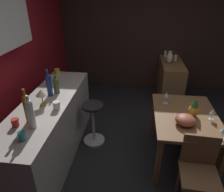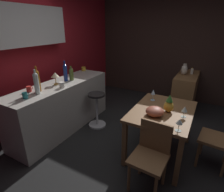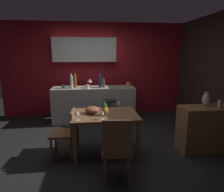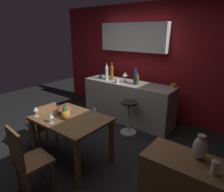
{
  "view_description": "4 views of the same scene",
  "coord_description": "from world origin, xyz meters",
  "px_view_note": "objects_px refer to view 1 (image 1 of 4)",
  "views": [
    {
      "loc": [
        -2.3,
        0.32,
        2.21
      ],
      "look_at": [
        0.24,
        0.63,
        0.86
      ],
      "focal_mm": 33.25,
      "sensor_mm": 36.0,
      "label": 1
    },
    {
      "loc": [
        -2.3,
        -0.84,
        1.88
      ],
      "look_at": [
        0.22,
        0.56,
        0.72
      ],
      "focal_mm": 28.79,
      "sensor_mm": 36.0,
      "label": 2
    },
    {
      "loc": [
        -0.19,
        -3.56,
        1.74
      ],
      "look_at": [
        0.28,
        0.52,
        0.86
      ],
      "focal_mm": 31.38,
      "sensor_mm": 36.0,
      "label": 3
    },
    {
      "loc": [
        2.22,
        -2.13,
        1.98
      ],
      "look_at": [
        0.05,
        0.67,
        0.82
      ],
      "focal_mm": 31.63,
      "sensor_mm": 36.0,
      "label": 4
    }
  ],
  "objects_px": {
    "chair_near_window": "(199,170)",
    "vase_ceramic_ivory": "(170,58)",
    "wine_glass_right": "(224,130)",
    "cup_red": "(15,122)",
    "fruit_bowl": "(185,120)",
    "pineapple_centerpiece": "(194,109)",
    "sideboard_cabinet": "(170,80)",
    "cup_teal": "(22,136)",
    "wine_bottle_amber": "(27,107)",
    "wine_glass_center": "(213,112)",
    "cup_mustard": "(57,71)",
    "counter_lamp": "(41,93)",
    "pillar_candle_tall": "(165,54)",
    "cup_white": "(57,105)",
    "wine_bottle_cobalt": "(49,84)",
    "wine_bottle_olive": "(56,85)",
    "wine_glass_left": "(166,95)",
    "pillar_candle_short": "(175,58)",
    "dining_table": "(185,121)",
    "bar_stool": "(93,122)",
    "wine_bottle_clear": "(30,113)"
  },
  "relations": [
    {
      "from": "wine_bottle_olive",
      "to": "counter_lamp",
      "type": "bearing_deg",
      "value": 171.17
    },
    {
      "from": "wine_glass_center",
      "to": "wine_bottle_olive",
      "type": "height_order",
      "value": "wine_bottle_olive"
    },
    {
      "from": "wine_glass_right",
      "to": "sideboard_cabinet",
      "type": "bearing_deg",
      "value": 5.3
    },
    {
      "from": "wine_bottle_clear",
      "to": "cup_mustard",
      "type": "bearing_deg",
      "value": 10.78
    },
    {
      "from": "fruit_bowl",
      "to": "vase_ceramic_ivory",
      "type": "height_order",
      "value": "vase_ceramic_ivory"
    },
    {
      "from": "wine_glass_left",
      "to": "pillar_candle_tall",
      "type": "height_order",
      "value": "pillar_candle_tall"
    },
    {
      "from": "wine_bottle_amber",
      "to": "counter_lamp",
      "type": "relative_size",
      "value": 1.84
    },
    {
      "from": "sideboard_cabinet",
      "to": "cup_teal",
      "type": "distance_m",
      "value": 3.37
    },
    {
      "from": "cup_mustard",
      "to": "wine_bottle_cobalt",
      "type": "bearing_deg",
      "value": -166.35
    },
    {
      "from": "dining_table",
      "to": "wine_bottle_cobalt",
      "type": "height_order",
      "value": "wine_bottle_cobalt"
    },
    {
      "from": "pineapple_centerpiece",
      "to": "cup_white",
      "type": "xyz_separation_m",
      "value": [
        -0.29,
        1.68,
        0.1
      ]
    },
    {
      "from": "counter_lamp",
      "to": "pillar_candle_tall",
      "type": "bearing_deg",
      "value": -34.83
    },
    {
      "from": "sideboard_cabinet",
      "to": "cup_white",
      "type": "height_order",
      "value": "cup_white"
    },
    {
      "from": "wine_glass_left",
      "to": "pineapple_centerpiece",
      "type": "bearing_deg",
      "value": -133.13
    },
    {
      "from": "bar_stool",
      "to": "counter_lamp",
      "type": "xyz_separation_m",
      "value": [
        -0.46,
        0.52,
        0.7
      ]
    },
    {
      "from": "bar_stool",
      "to": "wine_bottle_olive",
      "type": "bearing_deg",
      "value": 103.59
    },
    {
      "from": "wine_glass_left",
      "to": "wine_bottle_cobalt",
      "type": "relative_size",
      "value": 0.48
    },
    {
      "from": "cup_white",
      "to": "chair_near_window",
      "type": "bearing_deg",
      "value": -102.03
    },
    {
      "from": "bar_stool",
      "to": "cup_teal",
      "type": "xyz_separation_m",
      "value": [
        -1.12,
        0.44,
        0.59
      ]
    },
    {
      "from": "wine_glass_left",
      "to": "vase_ceramic_ivory",
      "type": "height_order",
      "value": "vase_ceramic_ivory"
    },
    {
      "from": "dining_table",
      "to": "wine_glass_center",
      "type": "bearing_deg",
      "value": -103.86
    },
    {
      "from": "wine_bottle_cobalt",
      "to": "pillar_candle_short",
      "type": "xyz_separation_m",
      "value": [
        1.98,
        -1.95,
        -0.19
      ]
    },
    {
      "from": "cup_mustard",
      "to": "cup_red",
      "type": "height_order",
      "value": "cup_red"
    },
    {
      "from": "wine_glass_left",
      "to": "pillar_candle_short",
      "type": "distance_m",
      "value": 1.76
    },
    {
      "from": "wine_glass_left",
      "to": "cup_red",
      "type": "height_order",
      "value": "cup_red"
    },
    {
      "from": "wine_glass_right",
      "to": "cup_red",
      "type": "relative_size",
      "value": 1.4
    },
    {
      "from": "dining_table",
      "to": "wine_bottle_amber",
      "type": "relative_size",
      "value": 2.79
    },
    {
      "from": "chair_near_window",
      "to": "wine_glass_center",
      "type": "xyz_separation_m",
      "value": [
        0.59,
        -0.24,
        0.38
      ]
    },
    {
      "from": "vase_ceramic_ivory",
      "to": "wine_bottle_amber",
      "type": "bearing_deg",
      "value": 143.82
    },
    {
      "from": "pineapple_centerpiece",
      "to": "bar_stool",
      "type": "bearing_deg",
      "value": 80.33
    },
    {
      "from": "wine_glass_left",
      "to": "wine_bottle_cobalt",
      "type": "bearing_deg",
      "value": 99.46
    },
    {
      "from": "sideboard_cabinet",
      "to": "wine_bottle_amber",
      "type": "bearing_deg",
      "value": 143.35
    },
    {
      "from": "wine_bottle_olive",
      "to": "vase_ceramic_ivory",
      "type": "height_order",
      "value": "wine_bottle_olive"
    },
    {
      "from": "chair_near_window",
      "to": "vase_ceramic_ivory",
      "type": "bearing_deg",
      "value": 1.48
    },
    {
      "from": "cup_mustard",
      "to": "chair_near_window",
      "type": "bearing_deg",
      "value": -125.34
    },
    {
      "from": "sideboard_cabinet",
      "to": "wine_glass_right",
      "type": "bearing_deg",
      "value": -174.7
    },
    {
      "from": "bar_stool",
      "to": "wine_bottle_olive",
      "type": "height_order",
      "value": "wine_bottle_olive"
    },
    {
      "from": "pillar_candle_short",
      "to": "cup_red",
      "type": "bearing_deg",
      "value": 142.78
    },
    {
      "from": "bar_stool",
      "to": "pillar_candle_short",
      "type": "xyz_separation_m",
      "value": [
        1.78,
        -1.42,
        0.52
      ]
    },
    {
      "from": "cup_mustard",
      "to": "pillar_candle_tall",
      "type": "bearing_deg",
      "value": -52.6
    },
    {
      "from": "fruit_bowl",
      "to": "pineapple_centerpiece",
      "type": "bearing_deg",
      "value": -33.87
    },
    {
      "from": "wine_bottle_amber",
      "to": "wine_glass_center",
      "type": "bearing_deg",
      "value": -75.55
    },
    {
      "from": "wine_bottle_olive",
      "to": "chair_near_window",
      "type": "bearing_deg",
      "value": -112.88
    },
    {
      "from": "chair_near_window",
      "to": "counter_lamp",
      "type": "relative_size",
      "value": 3.86
    },
    {
      "from": "cup_white",
      "to": "cup_teal",
      "type": "bearing_deg",
      "value": 168.41
    },
    {
      "from": "wine_bottle_olive",
      "to": "vase_ceramic_ivory",
      "type": "xyz_separation_m",
      "value": [
        1.73,
        -1.74,
        -0.08
      ]
    },
    {
      "from": "wine_glass_left",
      "to": "sideboard_cabinet",
      "type": "bearing_deg",
      "value": -10.7
    },
    {
      "from": "wine_bottle_olive",
      "to": "cup_white",
      "type": "bearing_deg",
      "value": -160.06
    },
    {
      "from": "chair_near_window",
      "to": "pillar_candle_tall",
      "type": "bearing_deg",
      "value": 1.78
    },
    {
      "from": "cup_teal",
      "to": "counter_lamp",
      "type": "relative_size",
      "value": 0.49
    }
  ]
}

